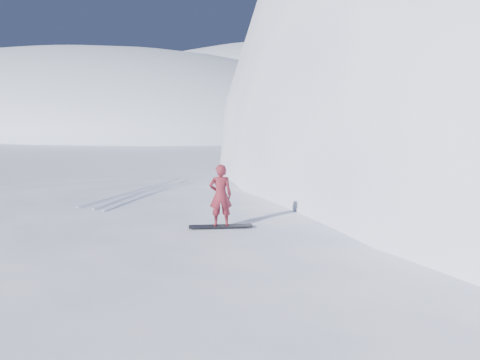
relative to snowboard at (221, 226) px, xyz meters
The scene contains 8 objects.
ground 4.19m from the snowboard, 156.64° to the right, with size 400.00×400.00×0.00m, color white.
near_ridge 3.62m from the snowboard, 142.60° to the left, with size 36.00×28.00×4.80m, color white.
far_ridge_a 93.78m from the snowboard, 141.28° to the left, with size 120.00×70.00×28.00m, color white.
far_ridge_c 116.92m from the snowboard, 111.66° to the left, with size 140.00×90.00×36.00m, color white.
wind_bumps 4.49m from the snowboard, 168.40° to the left, with size 16.00×14.40×1.00m.
snowboard is the anchor object (origin of this frame).
snowboarder 0.83m from the snowboard, ahead, with size 0.59×0.39×1.63m, color maroon.
board_tracks 5.73m from the snowboard, 151.37° to the left, with size 1.73×5.98×0.04m.
Camera 1 is at (10.51, -10.14, 5.90)m, focal length 40.00 mm.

